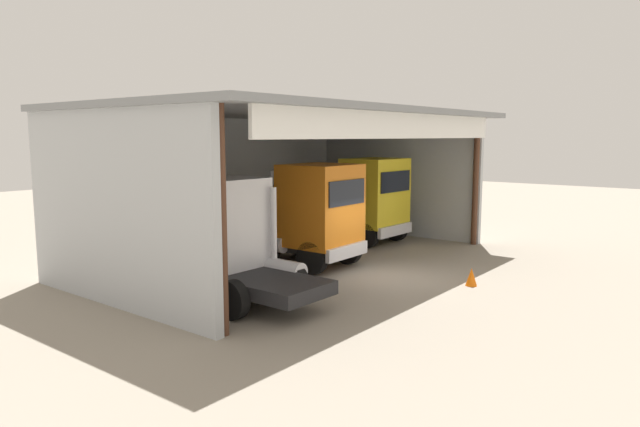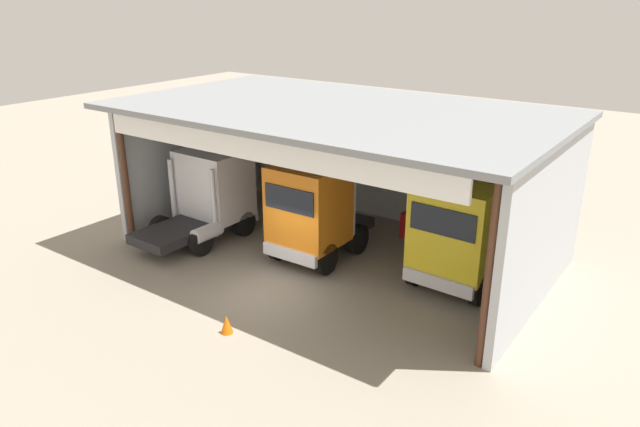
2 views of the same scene
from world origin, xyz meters
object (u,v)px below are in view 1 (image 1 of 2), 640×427
(truck_white_center_left_bay, at_px, (224,238))
(traffic_cone, at_px, (471,277))
(oil_drum, at_px, (271,232))
(tool_cart, at_px, (272,233))
(truck_orange_yard_outside, at_px, (315,214))
(truck_yellow_center_bay, at_px, (369,199))

(truck_white_center_left_bay, bearing_deg, traffic_cone, -40.64)
(oil_drum, bearing_deg, tool_cart, -136.67)
(traffic_cone, bearing_deg, truck_white_center_left_bay, 138.50)
(truck_orange_yard_outside, relative_size, traffic_cone, 7.87)
(truck_orange_yard_outside, height_order, tool_cart, truck_orange_yard_outside)
(truck_orange_yard_outside, distance_m, traffic_cone, 5.74)
(oil_drum, distance_m, tool_cart, 0.64)
(truck_orange_yard_outside, distance_m, tool_cart, 4.68)
(traffic_cone, bearing_deg, tool_cart, 83.20)
(oil_drum, distance_m, traffic_cone, 9.97)
(truck_yellow_center_bay, height_order, traffic_cone, truck_yellow_center_bay)
(truck_white_center_left_bay, distance_m, truck_yellow_center_bay, 9.86)
(oil_drum, bearing_deg, traffic_cone, -99.15)
(oil_drum, bearing_deg, truck_orange_yard_outside, -119.67)
(truck_yellow_center_bay, bearing_deg, oil_drum, -50.95)
(traffic_cone, bearing_deg, truck_yellow_center_bay, 57.50)
(truck_orange_yard_outside, xyz_separation_m, traffic_cone, (0.93, -5.43, -1.61))
(truck_orange_yard_outside, relative_size, oil_drum, 4.79)
(truck_white_center_left_bay, relative_size, truck_orange_yard_outside, 1.10)
(truck_orange_yard_outside, bearing_deg, oil_drum, -120.24)
(truck_white_center_left_bay, relative_size, truck_yellow_center_bay, 1.04)
(truck_orange_yard_outside, height_order, truck_yellow_center_bay, truck_yellow_center_bay)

